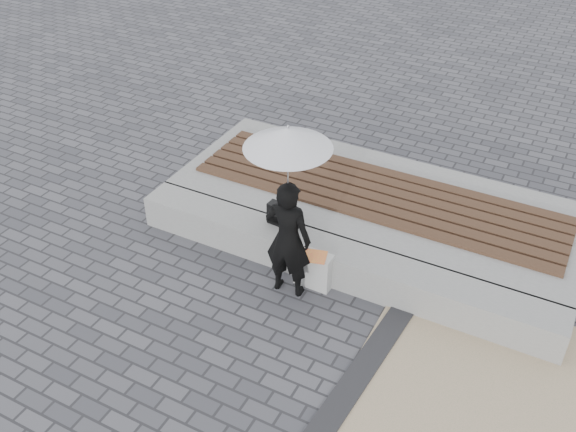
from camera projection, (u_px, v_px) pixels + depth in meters
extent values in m
plane|color=#545359|center=(267.00, 371.00, 6.31)|extent=(80.00, 80.00, 0.00)
cube|color=#A2A29D|center=(336.00, 262.00, 7.34)|extent=(5.00, 0.45, 0.40)
cube|color=#9A9995|center=(376.00, 208.00, 8.20)|extent=(5.00, 2.00, 0.40)
imported|color=black|center=(288.00, 239.00, 6.86)|extent=(0.54, 0.38, 1.40)
cylinder|color=#B9B9BF|center=(288.00, 186.00, 6.47)|extent=(0.02, 0.02, 0.87)
cone|color=white|center=(288.00, 138.00, 6.15)|extent=(0.87, 0.87, 0.21)
sphere|color=#B9B9BF|center=(288.00, 126.00, 6.08)|extent=(0.03, 0.03, 0.03)
cube|color=black|center=(283.00, 216.00, 7.49)|extent=(0.38, 0.16, 0.27)
cube|color=#B9B9B5|center=(314.00, 269.00, 7.20)|extent=(0.42, 0.18, 0.44)
cube|color=#ED3434|center=(312.00, 256.00, 7.03)|extent=(0.36, 0.30, 0.01)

